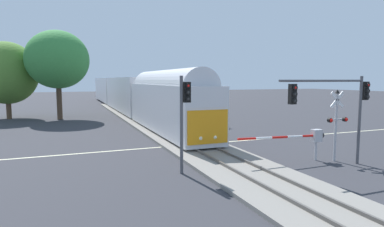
{
  "coord_description": "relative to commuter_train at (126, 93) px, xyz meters",
  "views": [
    {
      "loc": [
        -8.26,
        -21.14,
        4.65
      ],
      "look_at": [
        0.95,
        2.19,
        2.0
      ],
      "focal_mm": 30.18,
      "sensor_mm": 36.0,
      "label": 1
    }
  ],
  "objects": [
    {
      "name": "ground_plane",
      "position": [
        -0.0,
        -25.49,
        -2.73
      ],
      "size": [
        220.0,
        220.0,
        0.0
      ],
      "primitive_type": "plane",
      "color": "#333338"
    },
    {
      "name": "road_centre_stripe",
      "position": [
        -0.0,
        -25.49,
        -2.73
      ],
      "size": [
        44.0,
        0.2,
        0.01
      ],
      "color": "beige",
      "rests_on": "ground"
    },
    {
      "name": "railway_track",
      "position": [
        -0.0,
        -25.49,
        -2.64
      ],
      "size": [
        4.4,
        80.0,
        0.32
      ],
      "color": "gray",
      "rests_on": "ground"
    },
    {
      "name": "commuter_train",
      "position": [
        0.0,
        0.0,
        0.0
      ],
      "size": [
        3.04,
        60.71,
        5.16
      ],
      "color": "silver",
      "rests_on": "railway_track"
    },
    {
      "name": "crossing_gate_near",
      "position": [
        4.47,
        -32.28,
        -1.33
      ],
      "size": [
        5.69,
        0.4,
        1.8
      ],
      "color": "#B7B7BC",
      "rests_on": "ground"
    },
    {
      "name": "crossing_signal_mast",
      "position": [
        5.94,
        -32.86,
        -0.23
      ],
      "size": [
        1.36,
        0.44,
        4.1
      ],
      "color": "#B2B2B7",
      "rests_on": "ground"
    },
    {
      "name": "traffic_signal_far_side",
      "position": [
        5.51,
        -16.34,
        0.5
      ],
      "size": [
        0.53,
        0.38,
        4.82
      ],
      "color": "#4C4C51",
      "rests_on": "ground"
    },
    {
      "name": "traffic_signal_median",
      "position": [
        -2.87,
        -31.95,
        0.51
      ],
      "size": [
        0.53,
        0.38,
        4.83
      ],
      "color": "#4C4C51",
      "rests_on": "ground"
    },
    {
      "name": "traffic_signal_near_right",
      "position": [
        5.02,
        -33.77,
        0.93
      ],
      "size": [
        5.8,
        0.38,
        4.84
      ],
      "color": "#4C4C51",
      "rests_on": "ground"
    },
    {
      "name": "oak_behind_train",
      "position": [
        -8.89,
        -6.0,
        4.19
      ],
      "size": [
        7.07,
        7.07,
        10.28
      ],
      "color": "#4C3828",
      "rests_on": "ground"
    },
    {
      "name": "pine_left_background",
      "position": [
        -14.51,
        -3.26,
        2.68
      ],
      "size": [
        6.99,
        6.99,
        9.06
      ],
      "color": "brown",
      "rests_on": "ground"
    }
  ]
}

